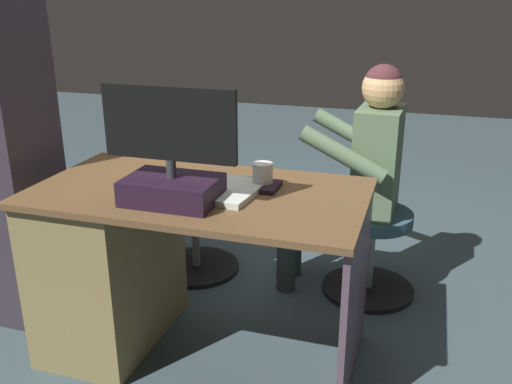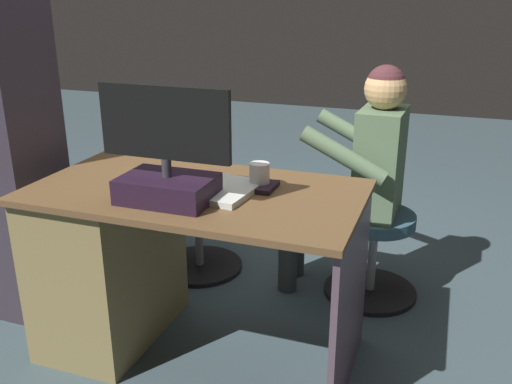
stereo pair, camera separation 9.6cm
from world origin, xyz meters
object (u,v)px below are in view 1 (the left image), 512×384
object	(u,v)px
computer_mouse	(161,173)
cup	(263,175)
visitor_chair	(371,245)
monitor	(171,169)
desk	(129,258)
keyboard	(228,183)
teddy_bear	(194,167)
person	(358,165)
tv_remote	(139,181)
office_chair_teddy	(195,226)

from	to	relation	value
computer_mouse	cup	xyz separation A→B (m)	(-0.44, -0.01, 0.03)
cup	visitor_chair	size ratio (longest dim) A/B	0.21
monitor	desk	bearing A→B (deg)	-26.25
monitor	keyboard	xyz separation A→B (m)	(-0.13, -0.24, -0.12)
computer_mouse	teddy_bear	distance (m)	0.64
visitor_chair	person	distance (m)	0.43
cup	teddy_bear	distance (m)	0.85
monitor	tv_remote	world-z (taller)	monitor
person	tv_remote	bearing A→B (deg)	42.61
tv_remote	cup	bearing A→B (deg)	-140.04
keyboard	desk	bearing A→B (deg)	11.81
office_chair_teddy	visitor_chair	world-z (taller)	same
cup	computer_mouse	bearing A→B (deg)	0.98
keyboard	teddy_bear	xyz separation A→B (m)	(0.42, -0.62, -0.16)
teddy_bear	tv_remote	bearing A→B (deg)	95.50
monitor	visitor_chair	distance (m)	1.26
office_chair_teddy	visitor_chair	xyz separation A→B (m)	(-0.95, -0.04, -0.00)
desk	monitor	bearing A→B (deg)	153.75
tv_remote	visitor_chair	xyz separation A→B (m)	(-0.88, -0.73, -0.49)
tv_remote	person	world-z (taller)	person
computer_mouse	visitor_chair	distance (m)	1.16
teddy_bear	person	distance (m)	0.86
tv_remote	teddy_bear	world-z (taller)	teddy_bear
cup	person	distance (m)	0.70
cup	keyboard	bearing A→B (deg)	5.46
desk	tv_remote	xyz separation A→B (m)	(-0.07, -0.01, 0.36)
desk	cup	xyz separation A→B (m)	(-0.57, -0.10, 0.40)
keyboard	monitor	bearing A→B (deg)	61.34
monitor	keyboard	size ratio (longest dim) A/B	1.20
teddy_bear	person	size ratio (longest dim) A/B	0.29
keyboard	office_chair_teddy	bearing A→B (deg)	-55.22
computer_mouse	visitor_chair	world-z (taller)	computer_mouse
office_chair_teddy	teddy_bear	bearing A→B (deg)	-90.00
monitor	teddy_bear	world-z (taller)	monitor
keyboard	computer_mouse	distance (m)	0.30
teddy_bear	visitor_chair	xyz separation A→B (m)	(-0.95, -0.03, -0.34)
teddy_bear	computer_mouse	bearing A→B (deg)	101.19
person	visitor_chair	bearing A→B (deg)	-177.46
computer_mouse	monitor	bearing A→B (deg)	125.15
desk	keyboard	size ratio (longest dim) A/B	3.11
computer_mouse	keyboard	bearing A→B (deg)	178.85
desk	teddy_bear	xyz separation A→B (m)	(-0.01, -0.71, 0.20)
tv_remote	computer_mouse	bearing A→B (deg)	-92.14
keyboard	visitor_chair	xyz separation A→B (m)	(-0.53, -0.65, -0.50)
tv_remote	visitor_chair	size ratio (longest dim) A/B	0.32
office_chair_teddy	teddy_bear	size ratio (longest dim) A/B	1.40
desk	tv_remote	world-z (taller)	tv_remote
computer_mouse	office_chair_teddy	size ratio (longest dim) A/B	0.20
desk	keyboard	world-z (taller)	keyboard
computer_mouse	visitor_chair	xyz separation A→B (m)	(-0.83, -0.64, -0.50)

